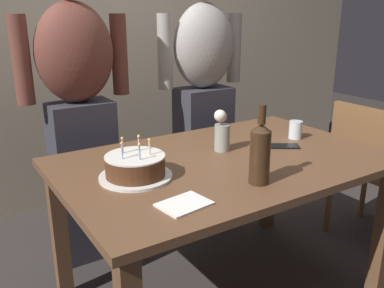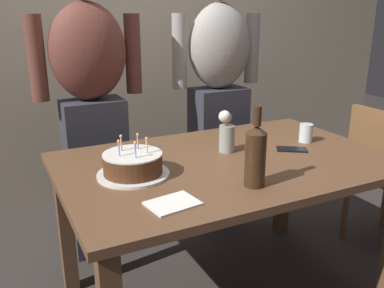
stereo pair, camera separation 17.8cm
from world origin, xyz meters
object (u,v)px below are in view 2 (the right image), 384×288
(water_glass_near, at_px, (306,133))
(person_woman_cardigan, at_px, (219,95))
(birthday_cake, at_px, (133,165))
(napkin_stack, at_px, (173,203))
(wine_bottle, at_px, (256,155))
(flower_vase, at_px, (226,132))
(cell_phone, at_px, (292,149))
(person_man_bearded, at_px, (92,108))

(water_glass_near, relative_size, person_woman_cardigan, 0.06)
(birthday_cake, distance_m, napkin_stack, 0.32)
(birthday_cake, xyz_separation_m, wine_bottle, (0.39, -0.31, 0.08))
(water_glass_near, height_order, flower_vase, flower_vase)
(napkin_stack, xyz_separation_m, person_woman_cardigan, (0.79, 1.05, 0.13))
(wine_bottle, height_order, person_woman_cardigan, person_woman_cardigan)
(birthday_cake, distance_m, person_woman_cardigan, 1.11)
(birthday_cake, height_order, person_woman_cardigan, person_woman_cardigan)
(cell_phone, height_order, person_man_bearded, person_man_bearded)
(birthday_cake, distance_m, wine_bottle, 0.50)
(flower_vase, height_order, person_man_bearded, person_man_bearded)
(napkin_stack, bearing_deg, person_man_bearded, 91.01)
(wine_bottle, relative_size, person_woman_cardigan, 0.19)
(water_glass_near, height_order, wine_bottle, wine_bottle)
(person_man_bearded, bearing_deg, wine_bottle, 109.58)
(wine_bottle, relative_size, cell_phone, 2.19)
(person_woman_cardigan, bearing_deg, wine_bottle, 66.98)
(wine_bottle, distance_m, flower_vase, 0.41)
(napkin_stack, distance_m, person_woman_cardigan, 1.32)
(person_man_bearded, bearing_deg, cell_phone, 135.57)
(flower_vase, relative_size, person_man_bearded, 0.12)
(birthday_cake, height_order, wine_bottle, wine_bottle)
(person_man_bearded, relative_size, person_woman_cardigan, 1.00)
(person_man_bearded, xyz_separation_m, person_woman_cardigan, (0.81, 0.00, 0.00))
(water_glass_near, height_order, napkin_stack, water_glass_near)
(wine_bottle, xyz_separation_m, person_man_bearded, (-0.37, 1.04, 0.01))
(flower_vase, bearing_deg, person_man_bearded, 126.94)
(person_man_bearded, distance_m, person_woman_cardigan, 0.81)
(cell_phone, height_order, napkin_stack, same)
(birthday_cake, bearing_deg, water_glass_near, 2.59)
(water_glass_near, xyz_separation_m, cell_phone, (-0.15, -0.08, -0.04))
(napkin_stack, relative_size, flower_vase, 0.86)
(birthday_cake, bearing_deg, napkin_stack, -83.62)
(birthday_cake, relative_size, flower_vase, 1.46)
(flower_vase, relative_size, person_woman_cardigan, 0.12)
(birthday_cake, bearing_deg, person_woman_cardigan, 41.47)
(birthday_cake, distance_m, person_man_bearded, 0.74)
(wine_bottle, bearing_deg, person_man_bearded, 109.58)
(flower_vase, bearing_deg, wine_bottle, -105.74)
(person_man_bearded, bearing_deg, birthday_cake, 88.67)
(wine_bottle, xyz_separation_m, person_woman_cardigan, (0.44, 1.04, 0.01))
(water_glass_near, bearing_deg, flower_vase, 173.93)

